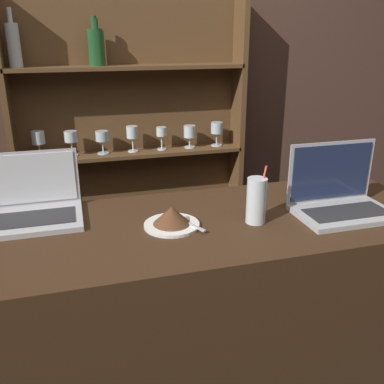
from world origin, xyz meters
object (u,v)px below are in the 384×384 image
at_px(laptop_far, 339,197).
at_px(water_glass, 256,201).
at_px(cake_plate, 172,218).
at_px(laptop_near, 33,206).

xyz_separation_m(laptop_far, water_glass, (-0.32, -0.00, 0.02)).
relative_size(laptop_far, cake_plate, 1.83).
relative_size(laptop_near, water_glass, 1.62).
bearing_deg(water_glass, laptop_near, 161.44).
xyz_separation_m(laptop_near, cake_plate, (0.44, -0.20, -0.01)).
xyz_separation_m(laptop_near, laptop_far, (1.05, -0.24, 0.01)).
bearing_deg(water_glass, cake_plate, 171.11).
bearing_deg(cake_plate, water_glass, -8.89).
height_order(laptop_near, water_glass, laptop_near).
relative_size(cake_plate, water_glass, 0.94).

